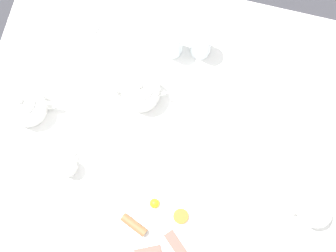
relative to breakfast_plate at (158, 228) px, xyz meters
name	(u,v)px	position (x,y,z in m)	size (l,w,h in m)	color
ground_plane	(168,161)	(0.31, 0.05, -0.75)	(8.00, 8.00, 0.00)	#333338
table	(168,131)	(0.31, 0.05, -0.07)	(0.99, 1.24, 0.75)	white
breakfast_plate	(158,228)	(0.00, 0.00, 0.00)	(0.29, 0.29, 0.04)	white
teapot_near	(140,91)	(0.40, 0.16, 0.04)	(0.12, 0.20, 0.11)	white
teapot_far	(26,106)	(0.26, 0.50, 0.04)	(0.12, 0.20, 0.11)	white
teacup_with_saucer_right	(313,213)	(0.15, -0.45, 0.02)	(0.13, 0.14, 0.06)	white
water_glass_tall	(201,44)	(0.59, 0.01, 0.05)	(0.07, 0.07, 0.12)	white
water_glass_short	(172,42)	(0.57, 0.10, 0.06)	(0.07, 0.07, 0.13)	white
creamer_jug	(67,166)	(0.11, 0.32, 0.03)	(0.08, 0.06, 0.07)	white
napkin_folded	(86,26)	(0.59, 0.40, 0.00)	(0.15, 0.11, 0.01)	white
fork_by_plate	(246,138)	(0.34, -0.20, -0.01)	(0.07, 0.18, 0.00)	silver
knife_by_plate	(255,54)	(0.63, -0.18, -0.01)	(0.19, 0.12, 0.00)	silver
spoon_for_tea	(37,208)	(-0.03, 0.38, -0.01)	(0.16, 0.05, 0.00)	silver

